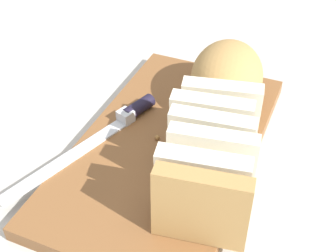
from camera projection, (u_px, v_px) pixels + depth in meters
The scene contains 7 objects.
ground_plane at pixel (168, 153), 0.66m from camera, with size 3.00×3.00×0.00m, color beige.
cutting_board at pixel (168, 147), 0.65m from camera, with size 0.43×0.24×0.02m, color brown.
bread_loaf at pixel (220, 108), 0.63m from camera, with size 0.37×0.16×0.10m.
bread_knife at pixel (117, 123), 0.67m from camera, with size 0.26×0.11×0.02m.
crumb_near_knife at pixel (217, 148), 0.63m from camera, with size 0.01×0.01×0.01m, color #A8753D.
crumb_near_loaf at pixel (156, 139), 0.65m from camera, with size 0.01×0.01×0.01m, color #A8753D.
crumb_stray_left at pixel (177, 151), 0.63m from camera, with size 0.00×0.00×0.00m, color #A8753D.
Camera 1 is at (0.45, 0.18, 0.45)m, focal length 48.38 mm.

